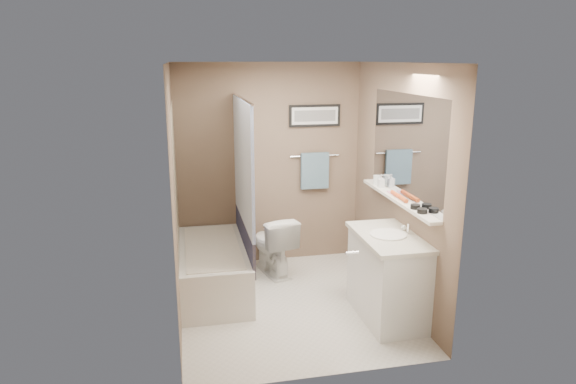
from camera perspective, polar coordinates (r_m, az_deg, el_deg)
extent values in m
plane|color=beige|center=(5.37, 0.34, -12.36)|extent=(2.50, 2.50, 0.00)
cube|color=silver|center=(4.79, 0.38, 13.94)|extent=(2.20, 2.50, 0.04)
cube|color=brown|center=(6.12, -2.07, 2.95)|extent=(2.20, 0.04, 2.40)
cube|color=brown|center=(3.80, 4.28, -4.42)|extent=(2.20, 0.04, 2.40)
cube|color=brown|center=(4.84, -12.25, -0.53)|extent=(0.04, 2.50, 2.40)
cube|color=brown|center=(5.27, 11.91, 0.73)|extent=(0.04, 2.50, 2.40)
cube|color=#B9AB8C|center=(5.37, -12.26, -1.23)|extent=(0.02, 1.55, 2.00)
cylinder|color=silver|center=(5.23, -5.17, 10.32)|extent=(0.02, 1.55, 0.02)
cube|color=white|center=(5.32, -5.01, 3.32)|extent=(0.03, 1.45, 1.28)
cube|color=#292A4C|center=(5.53, -4.82, -5.04)|extent=(0.03, 1.45, 0.36)
cube|color=silver|center=(5.06, 12.94, 4.96)|extent=(0.02, 1.60, 1.00)
cube|color=silver|center=(5.14, 12.06, -0.77)|extent=(0.12, 1.60, 0.03)
cylinder|color=silver|center=(6.20, 2.97, 4.04)|extent=(0.60, 0.02, 0.02)
cube|color=#7FA7B9|center=(6.22, 2.99, 2.37)|extent=(0.34, 0.05, 0.44)
cube|color=black|center=(6.15, 2.99, 8.47)|extent=(0.62, 0.02, 0.26)
cube|color=white|center=(6.13, 3.02, 8.46)|extent=(0.56, 0.00, 0.20)
cube|color=#595959|center=(6.13, 3.03, 8.45)|extent=(0.50, 0.00, 0.13)
cube|color=silver|center=(4.04, 11.85, -6.55)|extent=(0.80, 0.02, 2.00)
cylinder|color=silver|center=(3.97, 7.14, -6.73)|extent=(0.10, 0.02, 0.02)
cube|color=silver|center=(5.61, -8.31, -8.48)|extent=(0.70, 1.50, 0.50)
cube|color=silver|center=(5.52, -8.41, -6.09)|extent=(0.56, 1.36, 0.02)
imported|color=white|center=(5.97, -1.72, -5.82)|extent=(0.55, 0.76, 0.70)
cube|color=silver|center=(5.05, 11.02, -9.43)|extent=(0.51, 0.91, 0.80)
cube|color=beige|center=(4.90, 11.15, -4.95)|extent=(0.54, 0.96, 0.04)
cylinder|color=white|center=(4.88, 11.06, -4.65)|extent=(0.34, 0.34, 0.01)
cylinder|color=silver|center=(4.95, 13.23, -3.99)|extent=(0.02, 0.02, 0.10)
sphere|color=white|center=(5.04, 12.74, -3.86)|extent=(0.05, 0.05, 0.05)
cylinder|color=black|center=(4.67, 14.68, -2.04)|extent=(0.09, 0.09, 0.04)
cylinder|color=black|center=(4.79, 13.96, -1.59)|extent=(0.09, 0.09, 0.04)
cylinder|color=#C04A1B|center=(5.04, 12.57, -0.68)|extent=(0.05, 0.22, 0.04)
cylinder|color=#CE461D|center=(5.16, 11.95, -0.29)|extent=(0.04, 0.22, 0.04)
cube|color=pink|center=(5.28, 11.37, -0.11)|extent=(0.03, 0.16, 0.01)
cylinder|color=silver|center=(5.62, 9.85, 1.33)|extent=(0.08, 0.08, 0.10)
imported|color=#999999|center=(5.51, 10.31, 1.22)|extent=(0.06, 0.06, 0.14)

